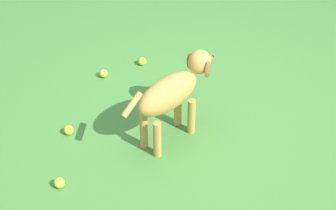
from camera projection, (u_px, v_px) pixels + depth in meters
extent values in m
plane|color=#478438|center=(202.00, 129.00, 3.72)|extent=(14.00, 14.00, 0.00)
ellipsoid|color=#C69347|center=(168.00, 94.00, 3.41)|extent=(0.24, 0.52, 0.22)
cylinder|color=#C69347|center=(178.00, 109.00, 3.69)|extent=(0.05, 0.05, 0.27)
cylinder|color=#C69347|center=(191.00, 116.00, 3.62)|extent=(0.05, 0.05, 0.27)
cylinder|color=#C69347|center=(144.00, 131.00, 3.50)|extent=(0.05, 0.05, 0.27)
cylinder|color=#C69347|center=(157.00, 139.00, 3.43)|extent=(0.05, 0.05, 0.27)
ellipsoid|color=#C69347|center=(200.00, 62.00, 3.52)|extent=(0.16, 0.18, 0.16)
ellipsoid|color=olive|center=(207.00, 60.00, 3.58)|extent=(0.08, 0.12, 0.07)
sphere|color=black|center=(212.00, 57.00, 3.61)|extent=(0.03, 0.03, 0.03)
ellipsoid|color=olive|center=(190.00, 61.00, 3.57)|extent=(0.04, 0.06, 0.12)
ellipsoid|color=olive|center=(208.00, 70.00, 3.49)|extent=(0.04, 0.06, 0.12)
cylinder|color=#C69347|center=(132.00, 105.00, 3.19)|extent=(0.05, 0.17, 0.13)
sphere|color=#C2DC38|center=(59.00, 183.00, 3.27)|extent=(0.07, 0.07, 0.07)
sphere|color=#C4DF31|center=(142.00, 61.00, 4.35)|extent=(0.07, 0.07, 0.07)
sphere|color=yellow|center=(69.00, 130.00, 3.66)|extent=(0.07, 0.07, 0.07)
sphere|color=#C2D339|center=(104.00, 73.00, 4.21)|extent=(0.07, 0.07, 0.07)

